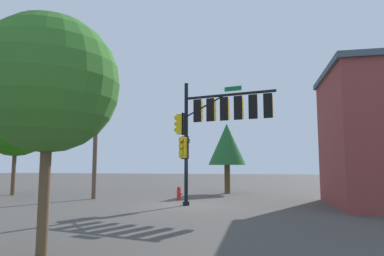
% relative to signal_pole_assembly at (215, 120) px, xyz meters
% --- Properties ---
extents(ground_plane, '(120.00, 120.00, 0.00)m').
position_rel_signal_pole_assembly_xyz_m(ground_plane, '(-1.61, 0.41, -4.51)').
color(ground_plane, '#484540').
extents(signal_pole_assembly, '(5.45, 1.80, 6.61)m').
position_rel_signal_pole_assembly_xyz_m(signal_pole_assembly, '(0.00, 0.00, 0.00)').
color(signal_pole_assembly, black).
rests_on(signal_pole_assembly, ground_plane).
extents(utility_pole, '(1.25, 1.46, 7.54)m').
position_rel_signal_pole_assembly_xyz_m(utility_pole, '(-8.08, 2.59, -0.59)').
color(utility_pole, brown).
rests_on(utility_pole, ground_plane).
extents(fire_hydrant, '(0.33, 0.24, 0.83)m').
position_rel_signal_pole_assembly_xyz_m(fire_hydrant, '(-2.61, 2.91, -4.10)').
color(fire_hydrant, red).
rests_on(fire_hydrant, ground_plane).
extents(tree_near, '(5.10, 5.10, 7.85)m').
position_rel_signal_pole_assembly_xyz_m(tree_near, '(-14.98, 3.86, 0.79)').
color(tree_near, brown).
rests_on(tree_near, ground_plane).
extents(tree_mid, '(3.48, 3.48, 5.93)m').
position_rel_signal_pole_assembly_xyz_m(tree_mid, '(-2.88, -9.95, -0.33)').
color(tree_mid, brown).
rests_on(tree_mid, ground_plane).
extents(tree_far, '(2.84, 2.84, 5.28)m').
position_rel_signal_pole_assembly_xyz_m(tree_far, '(-0.16, 8.32, -0.84)').
color(tree_far, brown).
rests_on(tree_far, ground_plane).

